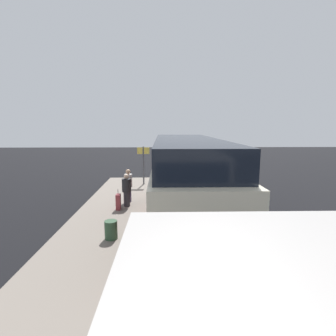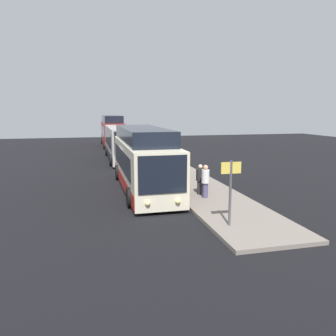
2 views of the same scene
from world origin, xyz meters
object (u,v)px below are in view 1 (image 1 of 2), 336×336
object	(u,v)px
bus_lead	(185,189)
passenger_boarding	(127,189)
trash_bin	(111,230)
passenger_waiting	(128,184)
sign_post	(143,160)
suitcase	(118,202)

from	to	relation	value
bus_lead	passenger_boarding	world-z (taller)	bus_lead
passenger_boarding	trash_bin	bearing A→B (deg)	-101.04
bus_lead	passenger_waiting	xyz separation A→B (m)	(3.24, 2.65, -0.54)
bus_lead	sign_post	distance (m)	7.66
bus_lead	passenger_boarding	distance (m)	3.68
passenger_boarding	sign_post	bearing A→B (deg)	73.96
sign_post	passenger_waiting	bearing A→B (deg)	173.07
passenger_waiting	trash_bin	bearing A→B (deg)	19.21
passenger_waiting	sign_post	size ratio (longest dim) A/B	0.67
bus_lead	suitcase	size ratio (longest dim) A/B	10.61
passenger_waiting	sign_post	distance (m)	4.20
bus_lead	passenger_boarding	size ratio (longest dim) A/B	6.43
passenger_waiting	sign_post	world-z (taller)	sign_post
bus_lead	passenger_boarding	xyz separation A→B (m)	(2.48, 2.65, -0.61)
suitcase	trash_bin	xyz separation A→B (m)	(-3.24, -0.28, -0.04)
passenger_waiting	sign_post	bearing A→B (deg)	-167.15
passenger_boarding	passenger_waiting	size ratio (longest dim) A/B	0.94
bus_lead	trash_bin	distance (m)	3.19
suitcase	bus_lead	bearing A→B (deg)	-123.28
passenger_boarding	sign_post	distance (m)	4.95
passenger_boarding	trash_bin	distance (m)	3.81
bus_lead	passenger_waiting	distance (m)	4.23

